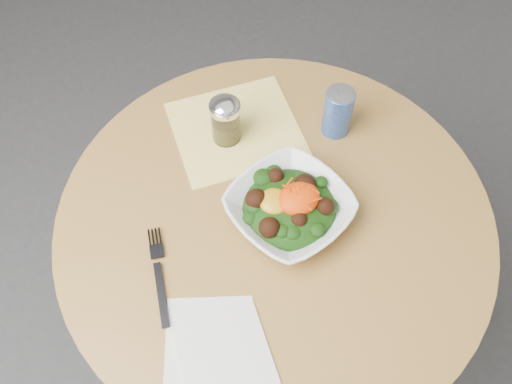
% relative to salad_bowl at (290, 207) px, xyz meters
% --- Properties ---
extents(ground, '(6.00, 6.00, 0.00)m').
position_rel_salad_bowl_xyz_m(ground, '(-0.03, 0.01, -0.78)').
color(ground, '#313134').
rests_on(ground, ground).
extents(table, '(0.90, 0.90, 0.75)m').
position_rel_salad_bowl_xyz_m(table, '(-0.03, 0.01, -0.23)').
color(table, black).
rests_on(table, ground).
extents(cloth_napkin, '(0.32, 0.30, 0.00)m').
position_rel_salad_bowl_xyz_m(cloth_napkin, '(0.01, 0.25, -0.03)').
color(cloth_napkin, yellow).
rests_on(cloth_napkin, table).
extents(paper_napkins, '(0.22, 0.24, 0.00)m').
position_rel_salad_bowl_xyz_m(paper_napkins, '(-0.26, -0.16, -0.03)').
color(paper_napkins, silver).
rests_on(paper_napkins, table).
extents(salad_bowl, '(0.28, 0.28, 0.09)m').
position_rel_salad_bowl_xyz_m(salad_bowl, '(0.00, 0.00, 0.00)').
color(salad_bowl, white).
rests_on(salad_bowl, table).
extents(fork, '(0.09, 0.20, 0.00)m').
position_rel_salad_bowl_xyz_m(fork, '(-0.28, 0.02, -0.03)').
color(fork, black).
rests_on(fork, table).
extents(spice_shaker, '(0.07, 0.07, 0.12)m').
position_rel_salad_bowl_xyz_m(spice_shaker, '(-0.01, 0.24, 0.03)').
color(spice_shaker, silver).
rests_on(spice_shaker, table).
extents(beverage_can, '(0.06, 0.06, 0.12)m').
position_rel_salad_bowl_xyz_m(beverage_can, '(0.21, 0.14, 0.03)').
color(beverage_can, navy).
rests_on(beverage_can, table).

